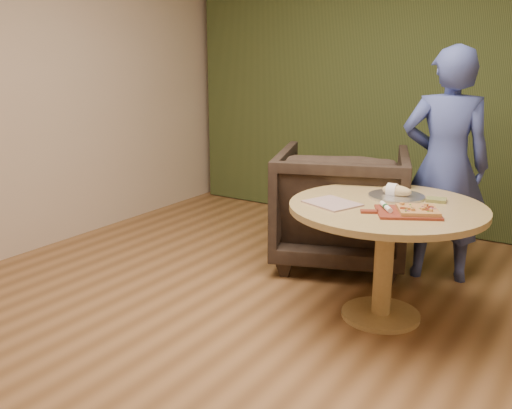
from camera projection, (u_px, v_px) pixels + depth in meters
The scene contains 12 objects.
room_shell at pixel (241, 104), 2.87m from camera, with size 5.04×6.04×2.84m.
curtain at pixel (420, 80), 5.21m from camera, with size 4.80×0.14×2.78m, color #2D3A1A.
pedestal_table at pixel (386, 227), 3.52m from camera, with size 1.20×1.20×0.75m.
pizza_paddle at pixel (406, 212), 3.29m from camera, with size 0.47×0.41×0.01m.
flatbread_pizza at pixel (418, 210), 3.27m from camera, with size 0.30×0.30×0.04m.
cutlery_roll at pixel (386, 207), 3.32m from camera, with size 0.14×0.17×0.03m.
newspaper at pixel (332, 203), 3.50m from camera, with size 0.30×0.25×0.01m, color beige.
serving_tray at pixel (396, 196), 3.66m from camera, with size 0.36×0.36×0.02m.
bread_roll at pixel (395, 191), 3.65m from camera, with size 0.19×0.09×0.09m.
green_packet at pixel (436, 200), 3.56m from camera, with size 0.12×0.10×0.02m, color #5E652D.
armchair at pixel (342, 200), 4.52m from camera, with size 1.00×0.93×1.03m, color black.
person_standing at pixel (445, 166), 4.12m from camera, with size 0.62×0.41×1.71m, color #3C4C94.
Camera 1 is at (1.64, -2.39, 1.66)m, focal length 40.00 mm.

